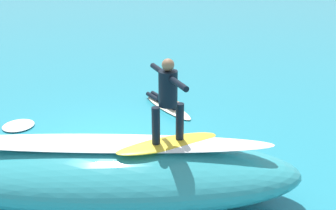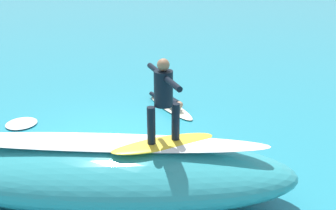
# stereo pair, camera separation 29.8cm
# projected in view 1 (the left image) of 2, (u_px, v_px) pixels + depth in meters

# --- Properties ---
(ground_plane) EXTENTS (120.00, 120.00, 0.00)m
(ground_plane) POSITION_uv_depth(u_px,v_px,m) (105.00, 144.00, 9.98)
(ground_plane) COLOR teal
(wave_crest) EXTENTS (7.85, 4.12, 1.21)m
(wave_crest) POSITION_uv_depth(u_px,v_px,m) (105.00, 173.00, 7.56)
(wave_crest) COLOR teal
(wave_crest) RESTS_ON ground_plane
(wave_foam_lip) EXTENTS (6.38, 2.44, 0.08)m
(wave_foam_lip) POSITION_uv_depth(u_px,v_px,m) (103.00, 143.00, 7.32)
(wave_foam_lip) COLOR white
(wave_foam_lip) RESTS_ON wave_crest
(surfboard_riding) EXTENTS (2.07, 0.86, 0.10)m
(surfboard_riding) POSITION_uv_depth(u_px,v_px,m) (168.00, 143.00, 7.29)
(surfboard_riding) COLOR yellow
(surfboard_riding) RESTS_ON wave_crest
(surfer_riding) EXTENTS (0.62, 1.49, 1.57)m
(surfer_riding) POSITION_uv_depth(u_px,v_px,m) (168.00, 95.00, 6.93)
(surfer_riding) COLOR black
(surfer_riding) RESTS_ON surfboard_riding
(surfboard_paddling) EXTENTS (1.23, 2.43, 0.08)m
(surfboard_paddling) POSITION_uv_depth(u_px,v_px,m) (168.00, 107.00, 12.25)
(surfboard_paddling) COLOR #EAE5C6
(surfboard_paddling) RESTS_ON ground_plane
(surfer_paddling) EXTENTS (0.78, 1.75, 0.32)m
(surfer_paddling) POSITION_uv_depth(u_px,v_px,m) (166.00, 100.00, 12.29)
(surfer_paddling) COLOR black
(surfer_paddling) RESTS_ON surfboard_paddling
(foam_patch_near) EXTENTS (0.69, 1.03, 0.16)m
(foam_patch_near) POSITION_uv_depth(u_px,v_px,m) (153.00, 159.00, 9.13)
(foam_patch_near) COLOR white
(foam_patch_near) RESTS_ON ground_plane
(foam_patch_mid) EXTENTS (1.20, 1.21, 0.09)m
(foam_patch_mid) POSITION_uv_depth(u_px,v_px,m) (18.00, 125.00, 10.95)
(foam_patch_mid) COLOR white
(foam_patch_mid) RESTS_ON ground_plane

